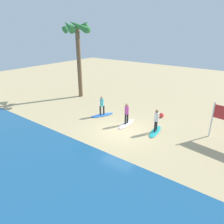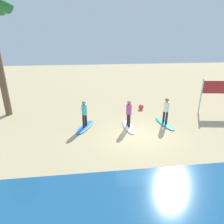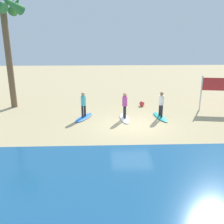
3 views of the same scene
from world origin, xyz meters
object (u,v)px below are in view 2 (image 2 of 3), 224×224
Objects in this scene: surfer_white at (129,111)px; surfboard_blue at (85,127)px; surfboard_teal at (164,123)px; beach_ball at (141,107)px; surfer_blue at (84,112)px; surfboard_white at (128,126)px; surfer_teal at (166,109)px.

surfer_white is 2.84m from surfboard_blue.
surfboard_teal is 5.39× the size of beach_ball.
surfer_blue reaches higher than surfboard_blue.
surfboard_white is 0.99m from surfer_white.
beach_ball is (0.80, -2.79, -0.84)m from surfer_teal.
surfer_blue is at bearing 32.71° from beach_ball.
surfer_white is (2.38, 0.17, 0.99)m from surfboard_teal.
surfer_blue is 5.09m from beach_ball.
surfer_blue reaches higher than beach_ball.
beach_ball is at bearing -147.29° from surfer_blue.
surfer_blue is at bearing -98.85° from surfboard_white.
beach_ball is at bearing 148.20° from surfboard_white.
surfboard_teal is 2.39m from surfboard_white.
surfer_white reaches higher than surfboard_teal.
surfboard_teal is 5.03m from surfboard_blue.
surfboard_teal and surfboard_blue have the same top height.
surfer_blue is (2.65, -0.24, 0.00)m from surfer_white.
surfer_white is at bearing -95.27° from surfboard_teal.
surfer_white is (2.38, 0.17, 0.00)m from surfer_teal.
surfboard_teal and surfboard_white have the same top height.
surfer_white is at bearing 174.82° from surfer_blue.
surfboard_white is 3.35m from beach_ball.
beach_ball is (-4.23, -2.71, 0.15)m from surfboard_blue.
surfer_white is at bearing -0.00° from surfboard_white.
surfboard_blue is 5.39× the size of beach_ball.
surfer_teal is 2.39m from surfer_white.
surfboard_white is 1.00× the size of surfboard_blue.
beach_ball reaches higher than surfboard_blue.
surfboard_teal is 1.00× the size of surfboard_blue.
surfer_teal and surfer_blue have the same top height.
surfboard_white is at bearing 0.00° from surfer_white.
beach_ball is (-1.58, -2.95, 0.15)m from surfboard_white.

